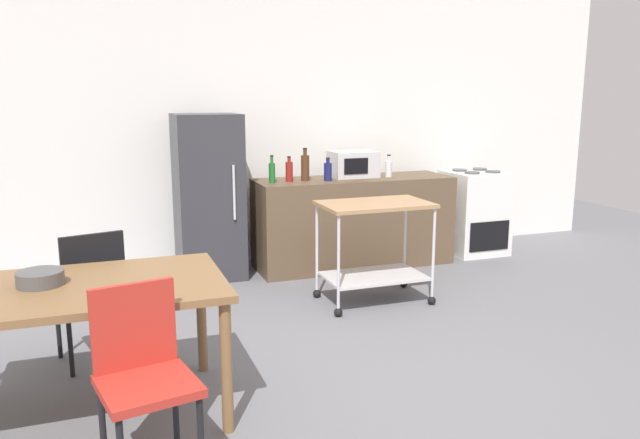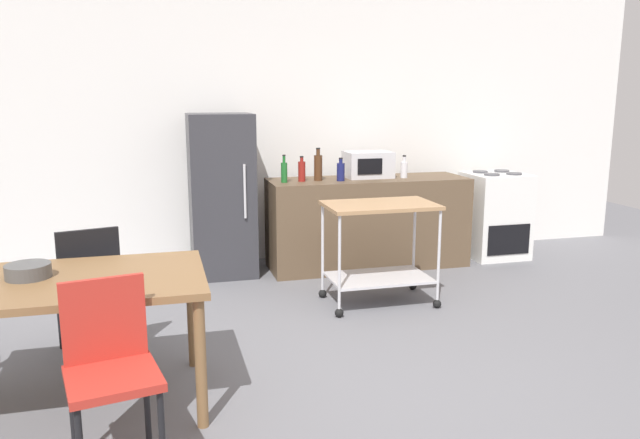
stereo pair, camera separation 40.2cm
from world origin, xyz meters
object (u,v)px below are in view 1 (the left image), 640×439
Objects in this scene: refrigerator at (209,197)px; bottle_soy_sauce at (328,171)px; microwave at (353,164)px; bottle_wine at (305,167)px; bottle_sparkling_water at (389,168)px; chair_black at (91,288)px; chair_red at (143,370)px; fruit_bowl at (40,278)px; dining_table at (78,300)px; bottle_hot_sauce at (289,171)px; bottle_soda at (272,172)px; kitchen_cart at (374,235)px; stove_oven at (474,212)px.

bottle_soy_sauce is at bearing -9.86° from refrigerator.
microwave is (1.47, -0.01, 0.25)m from refrigerator.
bottle_wine reaches higher than bottle_sparkling_water.
refrigerator is (1.06, 1.75, 0.26)m from chair_black.
fruit_bowl is (-0.45, 0.71, 0.27)m from chair_red.
dining_table is 1.69× the size of chair_red.
bottle_hot_sauce is at bearing -9.85° from refrigerator.
refrigerator reaches higher than bottle_soy_sauce.
bottle_soy_sauce is 0.39m from microwave.
refrigerator reaches higher than bottle_hot_sauce.
bottle_wine is 0.89m from bottle_sparkling_water.
refrigerator reaches higher than bottle_soda.
bottle_soy_sauce is (0.55, -0.03, -0.01)m from bottle_soda.
chair_black is 2.73m from bottle_soy_sauce.
bottle_soda is 0.18m from bottle_hot_sauce.
fruit_bowl is (-0.23, -0.64, 0.27)m from chair_black.
chair_red is at bearing -67.17° from dining_table.
chair_black is (-0.22, 1.35, 0.00)m from chair_red.
kitchen_cart is (1.16, -1.22, -0.20)m from refrigerator.
refrigerator is 3.37× the size of microwave.
bottle_soda is 0.83× the size of bottle_wine.
bottle_sparkling_water is (1.06, -0.01, -0.01)m from bottle_hot_sauce.
bottle_soda is (-2.32, -0.08, 0.55)m from stove_oven.
bottle_soy_sauce reaches higher than kitchen_cart.
stove_oven reaches higher than dining_table.
bottle_soy_sauce is 0.69m from bottle_sparkling_water.
dining_table is 1.65× the size of kitchen_cart.
bottle_soda is at bearing -170.62° from microwave.
bottle_wine reaches higher than chair_black.
bottle_hot_sauce is (0.76, -0.13, 0.23)m from refrigerator.
fruit_bowl is at bearing -132.21° from bottle_hot_sauce.
kitchen_cart is 2.86× the size of bottle_wine.
dining_table is 0.71m from chair_red.
bottle_soy_sauce is at bearing -3.53° from bottle_soda.
bottle_sparkling_water is (2.88, 1.61, 0.47)m from chair_black.
refrigerator is 6.88× the size of bottle_soy_sauce.
bottle_soy_sauce is (1.97, 2.91, 0.48)m from chair_red.
bottle_hot_sauce reaches higher than bottle_soy_sauce.
kitchen_cart is 4.02× the size of bottle_sparkling_water.
bottle_sparkling_water is (0.34, -0.12, -0.04)m from microwave.
chair_red is 0.57× the size of refrigerator.
bottle_soda is at bearing 176.47° from bottle_soy_sauce.
chair_red is 0.97× the size of stove_oven.
kitchen_cart is (2.22, 0.53, 0.05)m from chair_black.
bottle_wine reaches higher than bottle_hot_sauce.
refrigerator is at bearing 170.14° from bottle_soy_sauce.
kitchen_cart is 3.44× the size of bottle_soda.
dining_table is at bearing -151.38° from kitchen_cart.
chair_black is (0.05, 0.71, -0.15)m from dining_table.
microwave is at bearing 177.33° from stove_oven.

